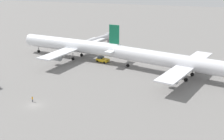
{
  "coord_description": "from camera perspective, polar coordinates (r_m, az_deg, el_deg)",
  "views": [
    {
      "loc": [
        45.45,
        -63.18,
        35.14
      ],
      "look_at": [
        14.49,
        26.02,
        4.0
      ],
      "focal_mm": 46.05,
      "sensor_mm": 36.0,
      "label": 1
    }
  ],
  "objects": [
    {
      "name": "airliner_at_gate_left",
      "position": [
        129.38,
        -8.05,
        4.91
      ],
      "size": [
        52.59,
        44.27,
        16.32
      ],
      "color": "white",
      "rests_on": "ground"
    },
    {
      "name": "airliner_being_pushed",
      "position": [
        105.63,
        13.64,
        1.48
      ],
      "size": [
        58.75,
        42.75,
        16.98
      ],
      "color": "silver",
      "rests_on": "ground"
    },
    {
      "name": "ground_plane",
      "position": [
        85.4,
        -15.19,
        -6.73
      ],
      "size": [
        600.0,
        600.0,
        0.0
      ],
      "primitive_type": "plane",
      "color": "slate"
    },
    {
      "name": "pushback_tug",
      "position": [
        122.35,
        -1.9,
        2.12
      ],
      "size": [
        8.49,
        4.38,
        2.76
      ],
      "color": "gold",
      "rests_on": "ground"
    },
    {
      "name": "ground_crew_ramp_agent_by_cones",
      "position": [
        87.21,
        -15.53,
        -5.58
      ],
      "size": [
        0.36,
        0.36,
        1.71
      ],
      "color": "#4C4C51",
      "rests_on": "ground"
    },
    {
      "name": "jet_bridge",
      "position": [
        147.38,
        -2.36,
        6.13
      ],
      "size": [
        8.34,
        22.78,
        6.0
      ],
      "color": "#B7B7BC",
      "rests_on": "ground"
    }
  ]
}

